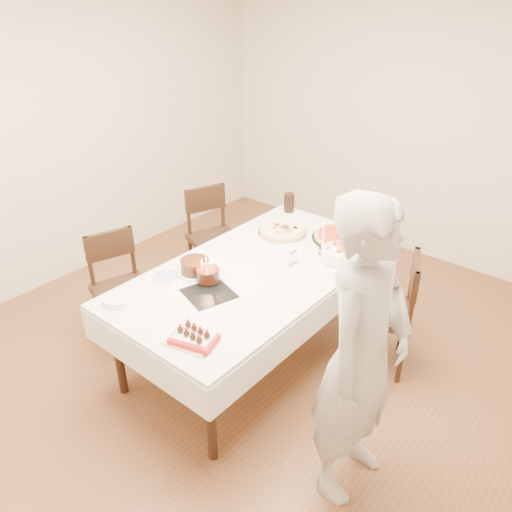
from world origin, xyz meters
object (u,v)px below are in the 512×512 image
Objects in this scene: person at (362,357)px; layer_cake at (195,266)px; dining_table at (256,312)px; cola_glass at (289,203)px; chair_left_dessert at (123,292)px; pizza_white at (282,231)px; birthday_cake at (208,271)px; taper_candle at (323,238)px; strawberry_box at (194,338)px; chair_right_savory at (380,311)px; pasta_bowl at (339,254)px; chair_left_savory at (216,240)px; pizza_pepperoni at (342,237)px.

person is 1.45m from layer_cake.
cola_glass is at bearing 113.80° from dining_table.
layer_cake reaches higher than dining_table.
person reaches higher than chair_left_dessert.
birthday_cake is at bearing -86.20° from pizza_white.
pizza_white reaches higher than dining_table.
pizza_white is (-0.20, 0.58, 0.40)m from dining_table.
birthday_cake is at bearing -114.30° from taper_candle.
chair_left_dessert is 1.25m from strawberry_box.
pasta_bowl is (-0.38, 0.01, 0.33)m from chair_right_savory.
layer_cake is 0.79m from strawberry_box.
cola_glass is (0.51, 0.43, 0.37)m from chair_left_savory.
taper_candle reaches higher than pizza_white.
chair_right_savory reaches higher than pizza_pepperoni.
chair_right_savory reaches higher than layer_cake.
layer_cake is at bearing 135.46° from strawberry_box.
strawberry_box is (-0.50, -1.36, 0.32)m from chair_right_savory.
strawberry_box is at bearing -134.20° from chair_right_savory.
strawberry_box is (1.16, -0.33, 0.33)m from chair_left_dessert.
cola_glass is at bearing 133.86° from chair_right_savory.
dining_table is 1.21× the size of person.
dining_table is 0.76m from pasta_bowl.
pizza_white is at bearing -151.99° from pizza_pepperoni.
dining_table is 4.47× the size of pizza_pepperoni.
taper_candle is 0.92m from birthday_cake.
birthday_cake is (0.80, -0.89, 0.37)m from chair_left_savory.
chair_left_dessert is at bearing -159.88° from layer_cake.
layer_cake is (-0.68, -0.81, 0.00)m from pasta_bowl.
birthday_cake is (-0.91, -0.83, 0.37)m from chair_right_savory.
strawberry_box is at bearing -44.54° from layer_cake.
person reaches higher than pasta_bowl.
strawberry_box is (-0.87, -0.35, -0.10)m from person.
chair_left_dessert is 1.88× the size of pizza_pepperoni.
pasta_bowl is at bearing -62.54° from pizza_pepperoni.
taper_candle is at bearing -179.61° from pasta_bowl.
taper_candle is at bearing 91.00° from strawberry_box.
strawberry_box is at bearing -72.20° from pizza_white.
chair_left_savory is at bearing 126.53° from layer_cake.
cola_glass reaches higher than pasta_bowl.
birthday_cake is at bearing 151.71° from chair_left_savory.
taper_candle is at bearing 65.70° from birthday_cake.
chair_right_savory is 1.94× the size of pizza_pepperoni.
pizza_pepperoni is at bearing -112.42° from chair_left_dessert.
pasta_bowl is 1.67× the size of birthday_cake.
pasta_bowl is at bearing 50.01° from layer_cake.
chair_right_savory reaches higher than dining_table.
layer_cake is (-0.10, -0.90, 0.03)m from pizza_white.
chair_left_savory is 1.25m from taper_candle.
person is at bearing -55.45° from pizza_pepperoni.
chair_right_savory is 1.03× the size of chair_left_dessert.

